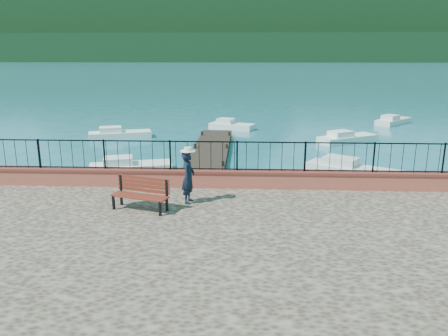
# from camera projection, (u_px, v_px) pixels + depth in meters

# --- Properties ---
(ground) EXTENTS (2000.00, 2000.00, 0.00)m
(ground) POSITION_uv_depth(u_px,v_px,m) (245.00, 274.00, 11.22)
(ground) COLOR #19596B
(ground) RESTS_ON ground
(parapet) EXTENTS (28.00, 0.46, 0.58)m
(parapet) POSITION_uv_depth(u_px,v_px,m) (246.00, 179.00, 14.41)
(parapet) COLOR #AA4C3D
(parapet) RESTS_ON promenade
(railing) EXTENTS (27.00, 0.05, 0.95)m
(railing) POSITION_uv_depth(u_px,v_px,m) (246.00, 156.00, 14.22)
(railing) COLOR black
(railing) RESTS_ON parapet
(dock) EXTENTS (2.00, 16.00, 0.30)m
(dock) POSITION_uv_depth(u_px,v_px,m) (208.00, 159.00, 22.87)
(dock) COLOR #2D231C
(dock) RESTS_ON ground
(far_forest) EXTENTS (900.00, 60.00, 18.00)m
(far_forest) POSITION_uv_depth(u_px,v_px,m) (246.00, 48.00, 298.69)
(far_forest) COLOR black
(far_forest) RESTS_ON ground
(foothills) EXTENTS (900.00, 120.00, 44.00)m
(foothills) POSITION_uv_depth(u_px,v_px,m) (247.00, 32.00, 353.34)
(foothills) COLOR black
(foothills) RESTS_ON ground
(companion_hill) EXTENTS (448.00, 384.00, 180.00)m
(companion_hill) POSITION_uv_depth(u_px,v_px,m) (423.00, 58.00, 541.59)
(companion_hill) COLOR #142D23
(companion_hill) RESTS_ON ground
(park_bench) EXTENTS (1.73, 1.00, 0.91)m
(park_bench) POSITION_uv_depth(u_px,v_px,m) (141.00, 200.00, 12.34)
(park_bench) COLOR black
(park_bench) RESTS_ON promenade
(person) EXTENTS (0.44, 0.61, 1.56)m
(person) POSITION_uv_depth(u_px,v_px,m) (188.00, 177.00, 12.82)
(person) COLOR black
(person) RESTS_ON promenade
(hat) EXTENTS (0.44, 0.44, 0.12)m
(hat) POSITION_uv_depth(u_px,v_px,m) (188.00, 149.00, 12.61)
(hat) COLOR white
(hat) RESTS_ON person
(boat_0) EXTENTS (4.02, 2.27, 0.80)m
(boat_0) POSITION_uv_depth(u_px,v_px,m) (131.00, 164.00, 20.76)
(boat_0) COLOR silver
(boat_0) RESTS_ON ground
(boat_1) EXTENTS (4.36, 3.45, 0.80)m
(boat_1) POSITION_uv_depth(u_px,v_px,m) (354.00, 167.00, 20.22)
(boat_1) COLOR silver
(boat_1) RESTS_ON ground
(boat_2) EXTENTS (4.11, 3.13, 0.80)m
(boat_2) POSITION_uv_depth(u_px,v_px,m) (348.00, 136.00, 27.82)
(boat_2) COLOR white
(boat_2) RESTS_ON ground
(boat_3) EXTENTS (4.27, 2.49, 0.80)m
(boat_3) POSITION_uv_depth(u_px,v_px,m) (120.00, 132.00, 29.25)
(boat_3) COLOR white
(boat_3) RESTS_ON ground
(boat_4) EXTENTS (3.54, 2.39, 0.80)m
(boat_4) POSITION_uv_depth(u_px,v_px,m) (232.00, 124.00, 32.64)
(boat_4) COLOR silver
(boat_4) RESTS_ON ground
(boat_5) EXTENTS (3.48, 3.51, 0.80)m
(boat_5) POSITION_uv_depth(u_px,v_px,m) (394.00, 119.00, 34.99)
(boat_5) COLOR silver
(boat_5) RESTS_ON ground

